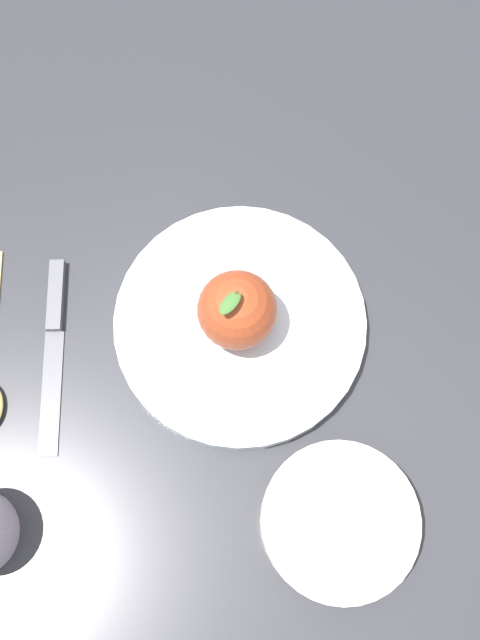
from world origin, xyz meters
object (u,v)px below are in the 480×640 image
Objects in this scene: knife at (54,336)px; dinner_plate at (240,323)px; side_bowl at (339,521)px; apple at (237,310)px.

dinner_plate is at bearing 128.18° from knife.
side_bowl is (0.10, 0.17, 0.01)m from dinner_plate.
side_bowl reaches higher than dinner_plate.
knife is (0.11, -0.14, -0.05)m from apple.
dinner_plate is 1.46× the size of knife.
apple is at bearing 127.57° from knife.
apple is 0.50× the size of knife.
apple reaches higher than side_bowl.
apple reaches higher than dinner_plate.
side_bowl is 0.82× the size of knife.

